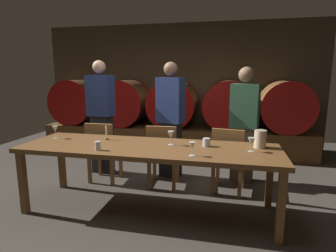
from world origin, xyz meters
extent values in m
plane|color=#3F3A33|center=(0.00, 0.00, 0.00)|extent=(7.70, 7.70, 0.00)
cube|color=#473A2D|center=(0.00, 3.06, 1.30)|extent=(5.92, 0.24, 2.59)
cube|color=brown|center=(0.00, 2.51, 0.25)|extent=(5.33, 0.90, 0.50)
cylinder|color=#513319|center=(-2.12, 2.51, 0.96)|extent=(0.93, 0.81, 0.93)
cylinder|color=maroon|center=(-2.12, 2.09, 0.96)|extent=(0.94, 0.03, 0.94)
cylinder|color=maroon|center=(-2.12, 2.92, 0.96)|extent=(0.94, 0.03, 0.94)
cylinder|color=#2D2D33|center=(-2.12, 2.51, 0.96)|extent=(0.93, 0.04, 0.93)
cylinder|color=#513319|center=(-1.04, 2.51, 0.96)|extent=(0.93, 0.81, 0.93)
cylinder|color=maroon|center=(-1.04, 2.09, 0.96)|extent=(0.94, 0.03, 0.94)
cylinder|color=maroon|center=(-1.04, 2.92, 0.96)|extent=(0.94, 0.03, 0.94)
cylinder|color=#2D2D33|center=(-1.04, 2.51, 0.96)|extent=(0.93, 0.04, 0.93)
cylinder|color=#513319|center=(-0.01, 2.51, 0.96)|extent=(0.93, 0.81, 0.93)
cylinder|color=maroon|center=(-0.01, 2.09, 0.96)|extent=(0.94, 0.03, 0.94)
cylinder|color=maroon|center=(-0.01, 2.92, 0.96)|extent=(0.94, 0.03, 0.94)
cylinder|color=#2D2D33|center=(-0.01, 2.51, 0.96)|extent=(0.93, 0.04, 0.93)
cylinder|color=brown|center=(1.07, 2.51, 0.96)|extent=(0.93, 0.81, 0.93)
cylinder|color=#9E1411|center=(1.07, 2.09, 0.96)|extent=(0.94, 0.03, 0.94)
cylinder|color=#9E1411|center=(1.07, 2.92, 0.96)|extent=(0.94, 0.03, 0.94)
cylinder|color=#2D2D33|center=(1.07, 2.51, 0.96)|extent=(0.93, 0.04, 0.93)
cylinder|color=brown|center=(2.10, 2.51, 0.96)|extent=(0.93, 0.81, 0.93)
cylinder|color=#9E1411|center=(2.10, 2.09, 0.96)|extent=(0.94, 0.03, 0.94)
cylinder|color=#9E1411|center=(2.10, 2.92, 0.96)|extent=(0.94, 0.03, 0.94)
cylinder|color=#2D2D33|center=(2.10, 2.51, 0.96)|extent=(0.93, 0.04, 0.93)
cube|color=brown|center=(0.23, -0.09, 0.74)|extent=(2.86, 0.86, 0.05)
cube|color=brown|center=(-1.12, -0.46, 0.36)|extent=(0.07, 0.07, 0.71)
cube|color=brown|center=(1.58, -0.46, 0.36)|extent=(0.07, 0.07, 0.71)
cube|color=brown|center=(-1.12, 0.28, 0.36)|extent=(0.07, 0.07, 0.71)
cube|color=brown|center=(1.58, 0.28, 0.36)|extent=(0.07, 0.07, 0.71)
cube|color=olive|center=(-0.66, 0.67, 0.44)|extent=(0.41, 0.41, 0.04)
cube|color=olive|center=(-0.66, 0.49, 0.67)|extent=(0.40, 0.05, 0.42)
cube|color=olive|center=(-0.50, 0.84, 0.21)|extent=(0.04, 0.04, 0.42)
cube|color=olive|center=(-0.84, 0.83, 0.21)|extent=(0.04, 0.04, 0.42)
cube|color=olive|center=(-0.49, 0.50, 0.21)|extent=(0.04, 0.04, 0.42)
cube|color=olive|center=(-0.83, 0.49, 0.21)|extent=(0.04, 0.04, 0.42)
cube|color=olive|center=(0.22, 0.67, 0.44)|extent=(0.42, 0.42, 0.04)
cube|color=olive|center=(0.23, 0.49, 0.67)|extent=(0.40, 0.06, 0.42)
cube|color=olive|center=(0.38, 0.85, 0.21)|extent=(0.05, 0.05, 0.42)
cube|color=olive|center=(0.04, 0.83, 0.21)|extent=(0.05, 0.05, 0.42)
cube|color=olive|center=(0.40, 0.51, 0.21)|extent=(0.05, 0.05, 0.42)
cube|color=olive|center=(0.06, 0.49, 0.21)|extent=(0.05, 0.05, 0.42)
cube|color=olive|center=(1.11, 0.65, 0.44)|extent=(0.45, 0.45, 0.04)
cube|color=olive|center=(1.09, 0.48, 0.67)|extent=(0.40, 0.10, 0.42)
cube|color=olive|center=(1.30, 0.80, 0.21)|extent=(0.05, 0.05, 0.42)
cube|color=olive|center=(0.97, 0.85, 0.21)|extent=(0.05, 0.05, 0.42)
cube|color=olive|center=(1.26, 0.46, 0.21)|extent=(0.05, 0.05, 0.42)
cube|color=olive|center=(0.92, 0.51, 0.21)|extent=(0.05, 0.05, 0.42)
cube|color=black|center=(-0.85, 0.98, 0.46)|extent=(0.31, 0.22, 0.91)
cube|color=navy|center=(-0.85, 0.98, 1.23)|extent=(0.40, 0.27, 0.62)
sphere|color=#D8A884|center=(-0.85, 0.98, 1.66)|extent=(0.20, 0.20, 0.20)
cube|color=black|center=(0.24, 1.03, 0.42)|extent=(0.34, 0.27, 0.84)
cube|color=navy|center=(0.24, 1.03, 1.17)|extent=(0.43, 0.33, 0.66)
sphere|color=#8C664C|center=(0.24, 1.03, 1.62)|extent=(0.20, 0.20, 0.20)
cube|color=brown|center=(1.30, 1.06, 0.40)|extent=(0.34, 0.26, 0.80)
cube|color=#336047|center=(1.30, 1.06, 1.11)|extent=(0.42, 0.32, 0.61)
sphere|color=#8C664C|center=(1.30, 1.06, 1.54)|extent=(0.21, 0.21, 0.21)
cylinder|color=olive|center=(-0.36, 0.10, 0.78)|extent=(0.05, 0.05, 0.02)
cylinder|color=#EDE5CC|center=(-0.36, 0.10, 0.86)|extent=(0.02, 0.02, 0.14)
cone|color=yellow|center=(-0.36, 0.10, 0.94)|extent=(0.01, 0.01, 0.02)
cylinder|color=beige|center=(1.43, 0.11, 0.86)|extent=(0.13, 0.13, 0.19)
cylinder|color=silver|center=(-1.01, 0.03, 0.77)|extent=(0.06, 0.06, 0.00)
cylinder|color=silver|center=(-1.01, 0.03, 0.80)|extent=(0.01, 0.01, 0.07)
cone|color=silver|center=(-1.01, 0.03, 0.88)|extent=(0.07, 0.07, 0.08)
cylinder|color=white|center=(0.46, 0.02, 0.77)|extent=(0.06, 0.06, 0.00)
cylinder|color=white|center=(0.46, 0.02, 0.81)|extent=(0.01, 0.01, 0.08)
cone|color=white|center=(0.46, 0.02, 0.88)|extent=(0.07, 0.07, 0.08)
cylinder|color=white|center=(0.75, -0.35, 0.77)|extent=(0.06, 0.06, 0.00)
cylinder|color=white|center=(0.75, -0.35, 0.80)|extent=(0.01, 0.01, 0.06)
cone|color=white|center=(0.75, -0.35, 0.87)|extent=(0.06, 0.06, 0.07)
cylinder|color=silver|center=(1.32, -0.07, 0.77)|extent=(0.06, 0.06, 0.00)
cylinder|color=silver|center=(1.32, -0.07, 0.80)|extent=(0.01, 0.01, 0.07)
cone|color=silver|center=(1.32, -0.07, 0.87)|extent=(0.08, 0.08, 0.08)
cylinder|color=silver|center=(-0.24, -0.36, 0.81)|extent=(0.06, 0.06, 0.09)
cylinder|color=silver|center=(0.86, 0.04, 0.81)|extent=(0.08, 0.08, 0.09)
camera|label=1|loc=(1.08, -2.93, 1.55)|focal=29.50mm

